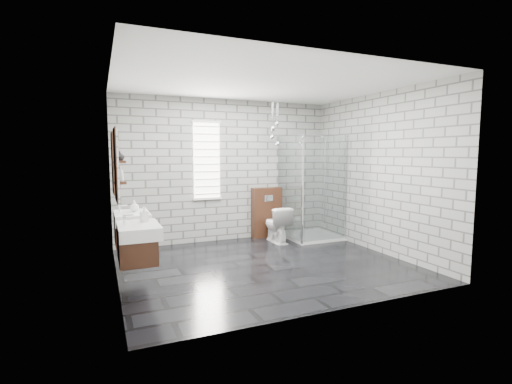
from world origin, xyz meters
TOP-DOWN VIEW (x-y plane):
  - floor at (0.00, 0.00)m, footprint 4.20×3.60m
  - ceiling at (0.00, 0.00)m, footprint 4.20×3.60m
  - wall_back at (0.00, 1.81)m, footprint 4.20×0.02m
  - wall_front at (0.00, -1.81)m, footprint 4.20×0.02m
  - wall_left at (-2.11, 0.00)m, footprint 0.02×3.60m
  - wall_right at (2.11, 0.00)m, footprint 0.02×3.60m
  - vanity_left at (-1.91, -0.48)m, footprint 0.47×0.70m
  - vanity_right at (-1.91, 0.47)m, footprint 0.47×0.70m
  - shelf_lower at (-2.03, -0.05)m, footprint 0.14×0.30m
  - shelf_upper at (-2.03, -0.05)m, footprint 0.14×0.30m
  - window at (-0.40, 1.78)m, footprint 0.56×0.05m
  - cistern_panel at (0.80, 1.70)m, footprint 0.60×0.20m
  - flush_plate at (0.80, 1.60)m, footprint 0.18×0.01m
  - shower_enclosure at (1.50, 1.18)m, footprint 1.00×1.00m
  - pendant_cluster at (0.82, 1.38)m, footprint 0.23×0.23m
  - toilet at (0.80, 1.24)m, footprint 0.38×0.67m
  - soap_bottle_a at (-1.78, -0.35)m, footprint 0.10×0.10m
  - soap_bottle_b at (-1.82, 0.54)m, footprint 0.15×0.15m
  - soap_bottle_c at (-2.02, -0.07)m, footprint 0.09×0.09m
  - vase at (-2.02, -0.02)m, footprint 0.14×0.14m

SIDE VIEW (x-z plane):
  - floor at x=0.00m, z-range -0.02..0.00m
  - toilet at x=0.80m, z-range 0.00..0.68m
  - cistern_panel at x=0.80m, z-range 0.00..1.00m
  - shower_enclosure at x=1.50m, z-range -0.51..1.52m
  - vanity_left at x=-1.91m, z-range -0.03..1.54m
  - vanity_right at x=-1.91m, z-range -0.03..1.54m
  - flush_plate at x=0.80m, z-range 0.74..0.86m
  - soap_bottle_b at x=-1.82m, z-range 0.85..1.01m
  - soap_bottle_a at x=-1.78m, z-range 0.85..1.03m
  - shelf_lower at x=-2.03m, z-range 1.31..1.33m
  - wall_back at x=0.00m, z-range 0.00..2.70m
  - wall_front at x=0.00m, z-range 0.00..2.70m
  - wall_left at x=-2.11m, z-range 0.00..2.70m
  - wall_right at x=2.11m, z-range 0.00..2.70m
  - soap_bottle_c at x=-2.02m, z-range 1.33..1.53m
  - window at x=-0.40m, z-range 0.81..2.29m
  - shelf_upper at x=-2.03m, z-range 1.57..1.59m
  - vase at x=-2.02m, z-range 1.59..1.71m
  - pendant_cluster at x=0.82m, z-range 1.65..2.53m
  - ceiling at x=0.00m, z-range 2.70..2.72m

